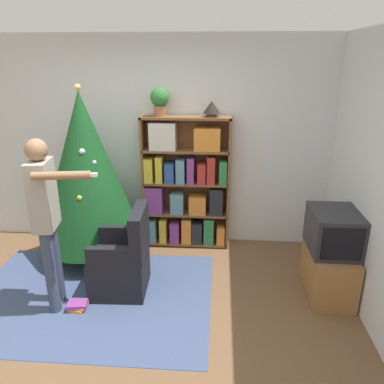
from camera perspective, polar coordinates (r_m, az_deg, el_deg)
The scene contains 14 objects.
ground_plane at distance 3.66m, azimuth -11.35°, elevation -20.17°, with size 14.00×14.00×0.00m, color brown.
wall_back at distance 4.82m, azimuth -6.37°, elevation 7.42°, with size 8.00×0.10×2.60m.
area_rug at distance 4.15m, azimuth -15.17°, elevation -15.04°, with size 2.48×1.80×0.01m.
bookshelf at distance 4.69m, azimuth -1.01°, elevation 0.90°, with size 1.08×0.26×1.67m.
tv_stand at distance 4.17m, azimuth 20.02°, elevation -11.31°, with size 0.41×0.73×0.51m.
television at distance 3.96m, azimuth 20.81°, elevation -5.59°, with size 0.46×0.57×0.41m.
game_remote at distance 3.83m, azimuth 19.53°, elevation -9.62°, with size 0.04×0.12×0.02m.
christmas_tree at distance 4.50m, azimuth -15.87°, elevation 3.30°, with size 1.24×1.24×2.06m.
armchair at distance 4.02m, azimuth -10.46°, elevation -10.49°, with size 0.59×0.58×0.92m.
standing_person at distance 3.65m, azimuth -21.32°, elevation -2.93°, with size 0.67×0.47×1.68m.
potted_plant at distance 4.50m, azimuth -4.93°, elevation 13.85°, with size 0.22×0.22×0.33m.
table_lamp at distance 4.46m, azimuth 3.02°, elevation 12.69°, with size 0.20×0.20×0.18m.
book_pile_near_tree at distance 4.51m, azimuth -10.59°, elevation -11.09°, with size 0.23×0.19×0.07m.
book_pile_by_chair at distance 3.99m, azimuth -17.02°, elevation -16.16°, with size 0.21×0.18×0.08m.
Camera 1 is at (0.88, -2.68, 2.33)m, focal length 35.00 mm.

